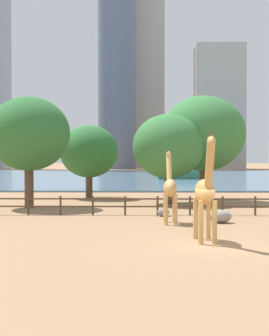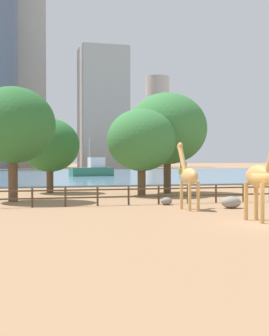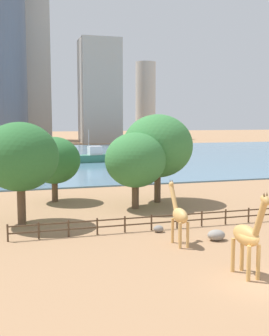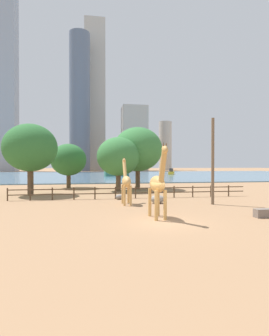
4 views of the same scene
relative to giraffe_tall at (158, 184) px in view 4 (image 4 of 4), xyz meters
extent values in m
plane|color=#9E7551|center=(0.05, 78.94, -2.37)|extent=(400.00, 400.00, 0.00)
cube|color=slate|center=(0.05, 75.94, -2.27)|extent=(180.00, 86.00, 0.20)
cylinder|color=tan|center=(0.34, -0.58, -1.37)|extent=(0.24, 0.24, 2.00)
cylinder|color=tan|center=(-0.27, -0.62, -1.37)|extent=(0.24, 0.24, 2.00)
cylinder|color=tan|center=(0.25, 0.96, -1.37)|extent=(0.24, 0.24, 2.00)
cylinder|color=tan|center=(-0.36, 0.93, -1.37)|extent=(0.24, 0.24, 2.00)
ellipsoid|color=tan|center=(-0.01, 0.17, -0.02)|extent=(1.01, 2.26, 1.16)
cylinder|color=tan|center=(0.06, -1.03, 1.25)|extent=(0.42, 1.12, 2.20)
ellipsoid|color=tan|center=(0.08, -1.42, 2.28)|extent=(0.40, 0.85, 0.68)
cone|color=brown|center=(0.17, -1.41, 2.62)|extent=(0.11, 0.11, 0.21)
cone|color=brown|center=(-0.01, -1.42, 2.62)|extent=(0.11, 0.11, 0.21)
cylinder|color=tan|center=(-1.59, 7.31, -1.46)|extent=(0.21, 0.21, 1.81)
cylinder|color=tan|center=(-1.03, 7.31, -1.46)|extent=(0.21, 0.21, 1.81)
cylinder|color=tan|center=(-1.58, 5.91, -1.46)|extent=(0.21, 0.21, 1.81)
cylinder|color=tan|center=(-1.02, 5.91, -1.46)|extent=(0.21, 0.21, 1.81)
ellipsoid|color=tan|center=(-1.30, 6.61, -0.25)|extent=(0.81, 2.00, 1.05)
cylinder|color=tan|center=(-1.31, 7.85, 0.83)|extent=(0.33, 1.28, 1.89)
ellipsoid|color=tan|center=(-1.31, 8.35, 1.70)|extent=(0.33, 0.77, 0.68)
cone|color=brown|center=(-1.39, 8.35, 2.00)|extent=(0.10, 0.10, 0.19)
cone|color=brown|center=(-1.23, 8.35, 2.00)|extent=(0.10, 0.10, 0.19)
cylinder|color=brown|center=(6.60, 5.39, 1.64)|extent=(0.28, 0.28, 8.01)
ellipsoid|color=gray|center=(1.72, 6.95, -1.98)|extent=(1.34, 1.04, 0.78)
ellipsoid|color=gray|center=(-1.58, 10.29, -2.10)|extent=(0.81, 0.72, 0.54)
cube|color=#72665B|center=(7.64, -0.83, -2.07)|extent=(1.80, 0.60, 0.60)
cylinder|color=#4C3826|center=(-12.95, 10.94, -1.72)|extent=(0.14, 0.14, 1.30)
cylinder|color=#4C3826|center=(-10.74, 10.94, -1.72)|extent=(0.14, 0.14, 1.30)
cylinder|color=#4C3826|center=(-8.54, 10.94, -1.72)|extent=(0.14, 0.14, 1.30)
cylinder|color=#4C3826|center=(-6.34, 10.94, -1.72)|extent=(0.14, 0.14, 1.30)
cylinder|color=#4C3826|center=(-4.14, 10.94, -1.72)|extent=(0.14, 0.14, 1.30)
cylinder|color=#4C3826|center=(-1.94, 10.94, -1.72)|extent=(0.14, 0.14, 1.30)
cylinder|color=#4C3826|center=(0.26, 10.94, -1.72)|extent=(0.14, 0.14, 1.30)
cylinder|color=#4C3826|center=(2.47, 10.94, -1.72)|extent=(0.14, 0.14, 1.30)
cylinder|color=#4C3826|center=(4.67, 10.94, -1.72)|extent=(0.14, 0.14, 1.30)
cylinder|color=#4C3826|center=(6.87, 10.94, -1.72)|extent=(0.14, 0.14, 1.30)
cylinder|color=#4C3826|center=(9.07, 10.94, -1.72)|extent=(0.14, 0.14, 1.30)
cylinder|color=#4C3826|center=(11.27, 10.94, -1.72)|extent=(0.14, 0.14, 1.30)
cube|color=#4C3826|center=(0.05, 10.94, -1.26)|extent=(26.10, 0.08, 0.10)
cube|color=#4C3826|center=(0.05, 10.94, -1.78)|extent=(26.10, 0.08, 0.10)
cylinder|color=brown|center=(-8.09, 24.93, -1.24)|extent=(0.65, 0.65, 2.26)
ellipsoid|color=#2D6B33|center=(-8.09, 24.93, 2.11)|extent=(5.55, 5.55, 5.00)
cylinder|color=brown|center=(-11.80, 15.88, -0.77)|extent=(0.70, 0.70, 3.20)
ellipsoid|color=#2D6B33|center=(-11.80, 15.88, 3.38)|extent=(6.39, 6.39, 5.75)
cylinder|color=brown|center=(-0.81, 19.17, -1.14)|extent=(0.70, 0.70, 2.45)
ellipsoid|color=#387A3D|center=(-0.81, 19.17, 2.48)|extent=(6.00, 6.00, 5.40)
cylinder|color=brown|center=(2.39, 21.60, -0.83)|extent=(0.69, 0.69, 3.07)
ellipsoid|color=#387A3D|center=(2.39, 21.60, 3.65)|extent=(7.39, 7.39, 6.65)
cube|color=#337259|center=(2.96, 62.90, -1.44)|extent=(7.58, 3.57, 1.46)
cube|color=silver|center=(3.87, 63.03, 0.17)|extent=(2.84, 2.08, 1.75)
cylinder|color=silver|center=(2.60, 62.86, 1.84)|extent=(0.13, 0.13, 5.11)
cube|color=gold|center=(23.87, 73.71, -1.66)|extent=(3.59, 5.38, 1.01)
cube|color=#333338|center=(23.63, 73.12, -0.55)|extent=(1.81, 2.15, 1.22)
cube|color=#B7B2A8|center=(-2.56, 158.81, 46.58)|extent=(13.32, 15.42, 97.90)
cylinder|color=slate|center=(-11.59, 141.58, 38.43)|extent=(12.23, 12.23, 81.59)
cube|color=#ADA89E|center=(20.16, 134.68, 16.53)|extent=(14.50, 12.11, 37.80)
cylinder|color=#B7B2A8|center=(45.47, 157.53, 14.33)|extent=(8.83, 8.83, 33.39)
cube|color=#939EAD|center=(-54.30, 140.66, 51.97)|extent=(15.23, 10.27, 108.67)
camera|label=1|loc=(-2.86, -23.88, 1.61)|focal=55.00mm
camera|label=2|loc=(-13.24, -23.63, 0.91)|focal=55.00mm
camera|label=3|loc=(-12.63, -20.13, 6.51)|focal=45.00mm
camera|label=4|loc=(-4.44, -17.35, 1.31)|focal=28.00mm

